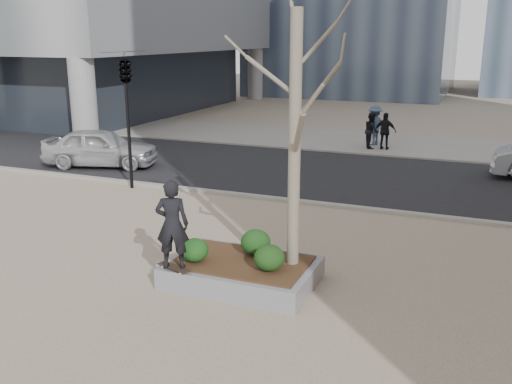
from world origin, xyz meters
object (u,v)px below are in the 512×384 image
at_px(skateboarder, 172,224).
at_px(police_car, 100,147).
at_px(planter, 242,273).
at_px(skateboard, 174,268).

relative_size(skateboarder, police_car, 0.41).
xyz_separation_m(skateboarder, police_car, (-8.33, 8.74, -0.66)).
xyz_separation_m(planter, police_car, (-9.43, 7.86, 0.54)).
height_order(skateboard, skateboarder, skateboarder).
distance_m(skateboarder, police_car, 12.09).
bearing_deg(skateboarder, planter, -160.62).
distance_m(planter, skateboard, 1.43).
xyz_separation_m(skateboard, police_car, (-8.33, 8.74, 0.28)).
bearing_deg(skateboarder, skateboard, 180.00).
height_order(planter, police_car, police_car).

